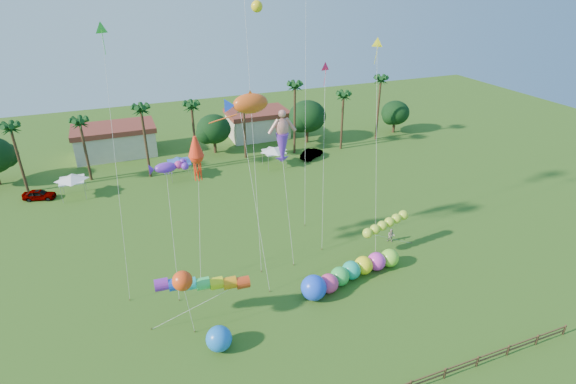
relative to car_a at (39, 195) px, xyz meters
name	(u,v)px	position (x,y,z in m)	size (l,w,h in m)	color
ground	(334,344)	(24.27, -36.88, -0.68)	(160.00, 160.00, 0.00)	#285116
tree_line	(231,127)	(27.83, 7.12, 3.60)	(69.46, 8.91, 11.00)	#3A2819
buildings_row	(184,135)	(21.17, 13.12, 1.32)	(35.00, 7.00, 4.00)	beige
tent_row	(180,162)	(18.27, -0.54, 2.07)	(31.00, 4.00, 0.60)	white
car_a	(39,195)	(0.00, 0.00, 0.00)	(1.60, 3.97, 1.35)	#4C4C54
car_b	(312,154)	(38.99, 0.12, 0.06)	(1.55, 4.45, 1.47)	#4C4C54
spectator_b	(391,236)	(36.93, -25.63, 0.11)	(0.77, 0.60, 1.58)	gray
caterpillar_inflatable	(348,273)	(29.09, -30.18, 0.31)	(11.54, 4.11, 2.35)	#D9397F
blue_ball	(219,339)	(15.64, -33.99, 0.35)	(2.06, 2.06, 2.06)	blue
rainbow_tube	(221,288)	(16.71, -30.91, 2.75)	(9.71, 2.79, 3.95)	red
green_worm	(368,233)	(32.90, -27.12, 2.19)	(8.91, 2.63, 3.50)	#B4DF31
orange_ball_kite	(182,281)	(13.70, -31.27, 4.56)	(1.74, 1.74, 6.04)	#F34313
merman_kite	(282,140)	(25.69, -21.75, 11.35)	(2.16, 4.81, 14.57)	tan
fish_kite	(251,103)	(22.21, -23.08, 15.67)	(5.03, 7.46, 17.35)	#DD5218
squid_kite	(196,157)	(17.30, -21.44, 10.72)	(2.45, 5.31, 13.48)	#FF3214
lobster_kite	(166,168)	(14.30, -23.00, 10.72)	(3.55, 5.14, 12.06)	#6826C1
delta_kite_red	(325,72)	(30.67, -20.56, 17.32)	(2.11, 4.08, 18.96)	#F91B53
delta_kite_yellow	(377,48)	(35.43, -21.99, 19.49)	(1.75, 5.50, 21.17)	yellow
delta_kite_green	(102,37)	(10.99, -22.19, 21.69)	(2.19, 3.60, 23.48)	green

